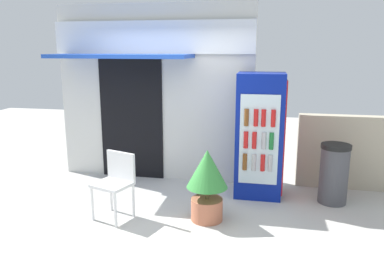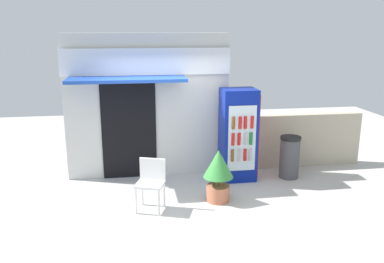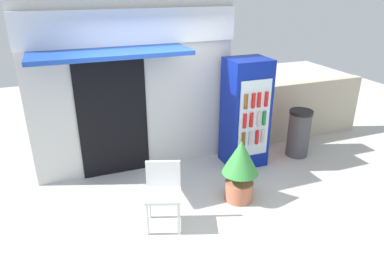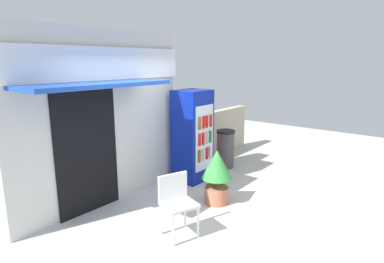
% 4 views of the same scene
% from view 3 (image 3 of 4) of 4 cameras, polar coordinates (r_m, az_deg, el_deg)
% --- Properties ---
extents(ground, '(16.00, 16.00, 0.00)m').
position_cam_3_polar(ground, '(5.00, 0.42, -13.31)').
color(ground, beige).
extents(storefront_building, '(3.29, 1.14, 2.90)m').
position_cam_3_polar(storefront_building, '(5.77, -9.63, 7.93)').
color(storefront_building, silver).
rests_on(storefront_building, ground).
extents(drink_cooler, '(0.70, 0.64, 1.85)m').
position_cam_3_polar(drink_cooler, '(6.03, 8.70, 2.95)').
color(drink_cooler, navy).
rests_on(drink_cooler, ground).
extents(plastic_chair, '(0.55, 0.53, 0.86)m').
position_cam_3_polar(plastic_chair, '(4.60, -4.68, -9.19)').
color(plastic_chair, white).
rests_on(plastic_chair, ground).
extents(potted_plant_near_shop, '(0.53, 0.53, 0.94)m').
position_cam_3_polar(potted_plant_near_shop, '(5.09, 7.80, -5.55)').
color(potted_plant_near_shop, '#BC6B4C').
rests_on(potted_plant_near_shop, ground).
extents(trash_bin, '(0.42, 0.42, 0.87)m').
position_cam_3_polar(trash_bin, '(6.69, 16.87, -0.23)').
color(trash_bin, '#47474C').
rests_on(trash_bin, ground).
extents(stone_boundary_wall, '(2.35, 0.20, 1.17)m').
position_cam_3_polar(stone_boundary_wall, '(7.55, 18.24, 3.46)').
color(stone_boundary_wall, '#B7AD93').
rests_on(stone_boundary_wall, ground).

